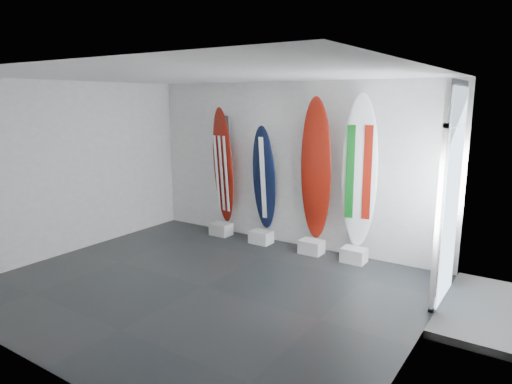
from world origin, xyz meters
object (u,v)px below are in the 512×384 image
Objects in this scene: surfboard_navy at (264,179)px; surfboard_swiss at (316,170)px; surfboard_usa at (223,166)px; surfboard_italy at (360,173)px.

surfboard_swiss is at bearing -9.39° from surfboard_navy.
surfboard_usa is 2.03m from surfboard_swiss.
surfboard_usa is 2.82m from surfboard_italy.
surfboard_swiss is at bearing 165.47° from surfboard_italy.
surfboard_swiss reaches higher than surfboard_usa.
surfboard_swiss is (2.02, 0.00, 0.10)m from surfboard_usa.
surfboard_swiss is at bearing 7.32° from surfboard_usa.
surfboard_italy is (0.79, 0.00, 0.02)m from surfboard_swiss.
surfboard_swiss is (1.06, 0.00, 0.26)m from surfboard_navy.
surfboard_usa is 1.15× the size of surfboard_navy.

